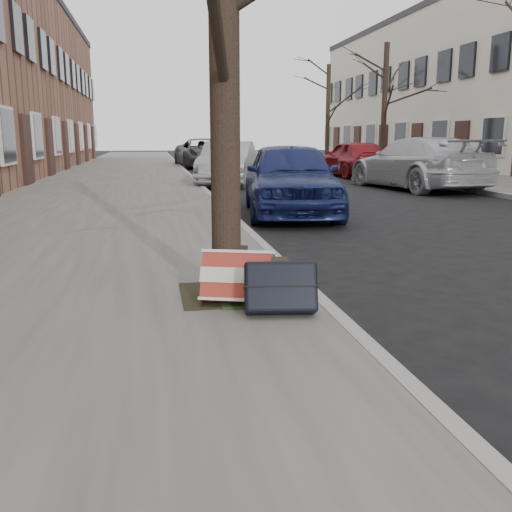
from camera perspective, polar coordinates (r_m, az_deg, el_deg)
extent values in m
cube|color=slate|center=(18.68, -13.68, 7.16)|extent=(5.00, 70.00, 0.12)
cube|color=slate|center=(21.38, 19.07, 7.41)|extent=(4.00, 70.00, 0.12)
cube|color=black|center=(5.03, -2.60, -3.78)|extent=(0.85, 0.85, 0.02)
cube|color=maroon|center=(4.69, -1.84, -2.18)|extent=(0.65, 0.48, 0.45)
cube|color=black|center=(4.42, 2.46, -3.11)|extent=(0.60, 0.40, 0.44)
imported|color=navy|center=(11.02, 3.44, 7.80)|extent=(2.20, 4.33, 1.41)
imported|color=#A3A5AB|center=(17.82, -2.81, 9.24)|extent=(2.45, 4.29, 1.34)
imported|color=#343438|center=(28.06, -5.27, 10.21)|extent=(2.71, 5.18, 1.39)
imported|color=#B3B5BB|center=(16.96, 15.82, 8.89)|extent=(2.68, 5.28, 1.47)
imported|color=maroon|center=(21.82, 9.63, 9.61)|extent=(1.96, 4.15, 1.37)
cylinder|color=black|center=(25.56, 12.71, 14.35)|extent=(0.23, 0.23, 5.19)
cylinder|color=black|center=(33.04, 7.19, 13.97)|extent=(0.24, 0.24, 5.26)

